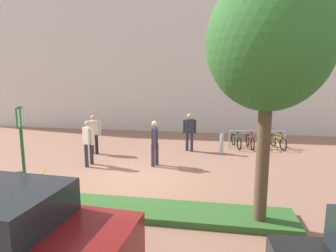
{
  "coord_description": "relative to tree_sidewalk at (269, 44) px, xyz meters",
  "views": [
    {
      "loc": [
        2.47,
        -8.68,
        3.22
      ],
      "look_at": [
        0.59,
        2.49,
        1.34
      ],
      "focal_mm": 30.02,
      "sensor_mm": 36.0,
      "label": 1
    }
  ],
  "objects": [
    {
      "name": "person_casual_tan",
      "position": [
        -6.22,
        5.2,
        -2.95
      ],
      "size": [
        0.55,
        0.39,
        1.72
      ],
      "color": "black",
      "rests_on": "ground"
    },
    {
      "name": "person_shirt_blue",
      "position": [
        -5.69,
        3.55,
        -2.95
      ],
      "size": [
        0.52,
        0.51,
        1.72
      ],
      "color": "#2D2D38",
      "rests_on": "ground"
    },
    {
      "name": "bike_rack_cluster",
      "position": [
        0.97,
        7.49,
        -3.59
      ],
      "size": [
        2.64,
        1.68,
        0.83
      ],
      "color": "#99999E",
      "rests_on": "ground"
    },
    {
      "name": "person_suited_navy",
      "position": [
        -3.23,
        3.94,
        -2.95
      ],
      "size": [
        0.32,
        0.6,
        1.72
      ],
      "color": "#383342",
      "rests_on": "ground"
    },
    {
      "name": "bike_at_sign",
      "position": [
        -5.83,
        0.23,
        -3.59
      ],
      "size": [
        1.58,
        0.7,
        0.86
      ],
      "color": "black",
      "rests_on": "ground"
    },
    {
      "name": "parking_sign_post",
      "position": [
        -5.83,
        0.13,
        -2.26
      ],
      "size": [
        0.12,
        0.36,
        2.57
      ],
      "color": "#2D7238",
      "rests_on": "ground"
    },
    {
      "name": "planter_strip",
      "position": [
        -2.65,
        0.13,
        -3.85
      ],
      "size": [
        7.0,
        1.1,
        0.16
      ],
      "primitive_type": "cube",
      "color": "#336028",
      "rests_on": "ground"
    },
    {
      "name": "building_facade",
      "position": [
        -3.51,
        11.59,
        1.07
      ],
      "size": [
        28.0,
        1.2,
        10.0
      ],
      "primitive_type": "cube",
      "color": "silver",
      "rests_on": "ground"
    },
    {
      "name": "bollard_steel",
      "position": [
        -0.72,
        6.05,
        -3.48
      ],
      "size": [
        0.16,
        0.16,
        0.9
      ],
      "primitive_type": "cylinder",
      "color": "#ADADB2",
      "rests_on": "ground"
    },
    {
      "name": "tree_sidewalk",
      "position": [
        0.0,
        0.0,
        0.0
      ],
      "size": [
        2.54,
        2.54,
        5.36
      ],
      "color": "brown",
      "rests_on": "ground"
    },
    {
      "name": "person_suited_dark",
      "position": [
        -2.15,
        6.36,
        -2.95
      ],
      "size": [
        0.59,
        0.33,
        1.72
      ],
      "color": "#2D2D38",
      "rests_on": "ground"
    },
    {
      "name": "ground_plane",
      "position": [
        -3.51,
        2.6,
        -3.93
      ],
      "size": [
        60.0,
        60.0,
        0.0
      ],
      "primitive_type": "plane",
      "color": "#936651"
    }
  ]
}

